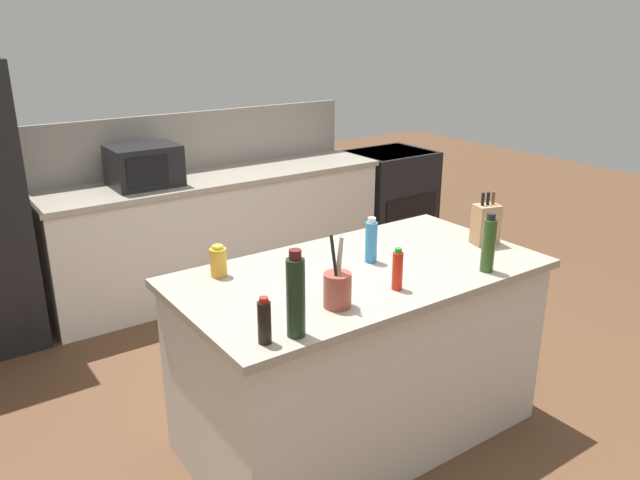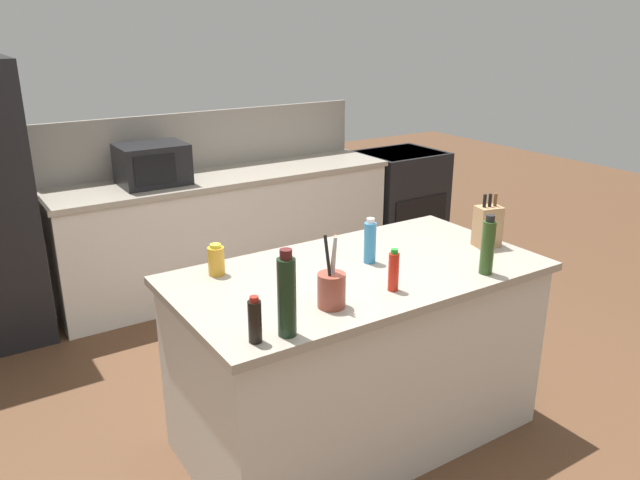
# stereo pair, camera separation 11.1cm
# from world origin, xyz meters

# --- Properties ---
(ground_plane) EXTENTS (14.00, 14.00, 0.00)m
(ground_plane) POSITION_xyz_m (0.00, 0.00, 0.00)
(ground_plane) COLOR brown
(back_counter_run) EXTENTS (2.77, 0.66, 0.94)m
(back_counter_run) POSITION_xyz_m (0.30, 2.20, 0.47)
(back_counter_run) COLOR beige
(back_counter_run) RESTS_ON ground_plane
(wall_backsplash) EXTENTS (2.73, 0.03, 0.46)m
(wall_backsplash) POSITION_xyz_m (0.30, 2.52, 1.17)
(wall_backsplash) COLOR gray
(wall_backsplash) RESTS_ON back_counter_run
(kitchen_island) EXTENTS (1.82, 0.97, 0.94)m
(kitchen_island) POSITION_xyz_m (0.00, 0.00, 0.47)
(kitchen_island) COLOR beige
(kitchen_island) RESTS_ON ground_plane
(range_oven) EXTENTS (0.76, 0.65, 0.92)m
(range_oven) POSITION_xyz_m (2.11, 2.20, 0.47)
(range_oven) COLOR black
(range_oven) RESTS_ON ground_plane
(microwave) EXTENTS (0.49, 0.39, 0.30)m
(microwave) POSITION_xyz_m (-0.28, 2.20, 1.09)
(microwave) COLOR black
(microwave) RESTS_ON back_counter_run
(knife_block) EXTENTS (0.15, 0.13, 0.29)m
(knife_block) POSITION_xyz_m (0.78, -0.10, 1.05)
(knife_block) COLOR #A87C54
(knife_block) RESTS_ON kitchen_island
(utensil_crock) EXTENTS (0.12, 0.12, 0.32)m
(utensil_crock) POSITION_xyz_m (-0.35, -0.27, 1.02)
(utensil_crock) COLOR brown
(utensil_crock) RESTS_ON kitchen_island
(soy_sauce_bottle) EXTENTS (0.05, 0.05, 0.19)m
(soy_sauce_bottle) POSITION_xyz_m (-0.76, -0.37, 1.03)
(soy_sauce_bottle) COLOR black
(soy_sauce_bottle) RESTS_ON kitchen_island
(dish_soap_bottle) EXTENTS (0.06, 0.06, 0.23)m
(dish_soap_bottle) POSITION_xyz_m (0.10, 0.05, 1.05)
(dish_soap_bottle) COLOR #3384BC
(dish_soap_bottle) RESTS_ON kitchen_island
(olive_oil_bottle) EXTENTS (0.06, 0.06, 0.29)m
(olive_oil_bottle) POSITION_xyz_m (0.49, -0.37, 1.08)
(olive_oil_bottle) COLOR #2D4C1E
(olive_oil_bottle) RESTS_ON kitchen_island
(hot_sauce_bottle) EXTENTS (0.05, 0.05, 0.20)m
(hot_sauce_bottle) POSITION_xyz_m (-0.02, -0.28, 1.03)
(hot_sauce_bottle) COLOR red
(hot_sauce_bottle) RESTS_ON kitchen_island
(wine_bottle) EXTENTS (0.07, 0.07, 0.35)m
(wine_bottle) POSITION_xyz_m (-0.63, -0.39, 1.11)
(wine_bottle) COLOR black
(wine_bottle) RESTS_ON kitchen_island
(honey_jar) EXTENTS (0.08, 0.08, 0.15)m
(honey_jar) POSITION_xyz_m (-0.61, 0.32, 1.01)
(honey_jar) COLOR gold
(honey_jar) RESTS_ON kitchen_island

